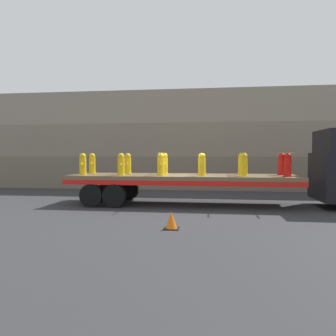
% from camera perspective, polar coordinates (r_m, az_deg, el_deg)
% --- Properties ---
extents(ground_plane, '(120.00, 120.00, 0.00)m').
position_cam_1_polar(ground_plane, '(14.26, 2.48, -6.36)').
color(ground_plane, '#2D2D30').
extents(rock_cliff, '(60.00, 3.30, 6.17)m').
position_cam_1_polar(rock_cliff, '(21.35, 4.25, 4.80)').
color(rock_cliff, '#706656').
rests_on(rock_cliff, ground_plane).
extents(flatbed_trailer, '(9.71, 2.66, 1.28)m').
position_cam_1_polar(flatbed_trailer, '(14.22, -0.15, -2.15)').
color(flatbed_trailer, brown).
rests_on(flatbed_trailer, ground_plane).
extents(fire_hydrant_yellow_near_0, '(0.36, 0.50, 0.94)m').
position_cam_1_polar(fire_hydrant_yellow_near_0, '(14.57, -14.62, 0.63)').
color(fire_hydrant_yellow_near_0, gold).
rests_on(fire_hydrant_yellow_near_0, flatbed_trailer).
extents(fire_hydrant_yellow_far_0, '(0.36, 0.50, 0.94)m').
position_cam_1_polar(fire_hydrant_yellow_far_0, '(15.62, -13.05, 0.75)').
color(fire_hydrant_yellow_far_0, gold).
rests_on(fire_hydrant_yellow_far_0, flatbed_trailer).
extents(fire_hydrant_yellow_near_1, '(0.36, 0.50, 0.94)m').
position_cam_1_polar(fire_hydrant_yellow_near_1, '(14.02, -8.17, 0.62)').
color(fire_hydrant_yellow_near_1, gold).
rests_on(fire_hydrant_yellow_near_1, flatbed_trailer).
extents(fire_hydrant_yellow_far_1, '(0.36, 0.50, 0.94)m').
position_cam_1_polar(fire_hydrant_yellow_far_1, '(15.10, -7.00, 0.74)').
color(fire_hydrant_yellow_far_1, gold).
rests_on(fire_hydrant_yellow_far_1, flatbed_trailer).
extents(fire_hydrant_yellow_near_2, '(0.36, 0.50, 0.94)m').
position_cam_1_polar(fire_hydrant_yellow_near_2, '(13.65, -1.28, 0.60)').
color(fire_hydrant_yellow_near_2, gold).
rests_on(fire_hydrant_yellow_near_2, flatbed_trailer).
extents(fire_hydrant_yellow_far_2, '(0.36, 0.50, 0.94)m').
position_cam_1_polar(fire_hydrant_yellow_far_2, '(14.77, -0.60, 0.73)').
color(fire_hydrant_yellow_far_2, gold).
rests_on(fire_hydrant_yellow_far_2, flatbed_trailer).
extents(fire_hydrant_yellow_near_3, '(0.36, 0.50, 0.94)m').
position_cam_1_polar(fire_hydrant_yellow_near_3, '(13.49, 5.87, 0.57)').
color(fire_hydrant_yellow_near_3, gold).
rests_on(fire_hydrant_yellow_near_3, flatbed_trailer).
extents(fire_hydrant_yellow_far_3, '(0.36, 0.50, 0.94)m').
position_cam_1_polar(fire_hydrant_yellow_far_3, '(14.62, 6.01, 0.70)').
color(fire_hydrant_yellow_far_3, gold).
rests_on(fire_hydrant_yellow_far_3, flatbed_trailer).
extents(fire_hydrant_yellow_near_4, '(0.36, 0.50, 0.94)m').
position_cam_1_polar(fire_hydrant_yellow_near_4, '(13.55, 13.08, 0.53)').
color(fire_hydrant_yellow_near_4, gold).
rests_on(fire_hydrant_yellow_near_4, flatbed_trailer).
extents(fire_hydrant_yellow_far_4, '(0.36, 0.50, 0.94)m').
position_cam_1_polar(fire_hydrant_yellow_far_4, '(14.67, 12.67, 0.66)').
color(fire_hydrant_yellow_far_4, gold).
rests_on(fire_hydrant_yellow_far_4, flatbed_trailer).
extents(fire_hydrant_red_near_5, '(0.36, 0.50, 0.94)m').
position_cam_1_polar(fire_hydrant_red_near_5, '(13.81, 20.12, 0.48)').
color(fire_hydrant_red_near_5, red).
rests_on(fire_hydrant_red_near_5, flatbed_trailer).
extents(fire_hydrant_red_far_5, '(0.36, 0.50, 0.94)m').
position_cam_1_polar(fire_hydrant_red_far_5, '(14.92, 19.19, 0.62)').
color(fire_hydrant_red_far_5, red).
rests_on(fire_hydrant_red_far_5, flatbed_trailer).
extents(cargo_strap_rear, '(0.05, 2.76, 0.01)m').
position_cam_1_polar(cargo_strap_rear, '(14.20, -0.93, 2.64)').
color(cargo_strap_rear, yellow).
rests_on(cargo_strap_rear, fire_hydrant_yellow_near_2).
extents(cargo_strap_middle, '(0.05, 2.76, 0.01)m').
position_cam_1_polar(cargo_strap_middle, '(14.10, 12.88, 2.58)').
color(cargo_strap_middle, yellow).
rests_on(cargo_strap_middle, fire_hydrant_yellow_near_4).
extents(cargo_strap_front, '(0.05, 2.76, 0.01)m').
position_cam_1_polar(cargo_strap_front, '(14.36, 19.66, 2.50)').
color(cargo_strap_front, yellow).
rests_on(cargo_strap_front, fire_hydrant_red_near_5).
extents(traffic_cone, '(0.43, 0.43, 0.50)m').
position_cam_1_polar(traffic_cone, '(9.61, 0.60, -9.15)').
color(traffic_cone, black).
rests_on(traffic_cone, ground_plane).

